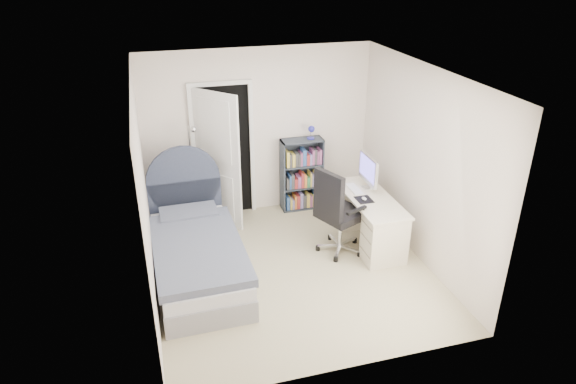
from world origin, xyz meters
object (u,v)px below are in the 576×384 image
object	(u,v)px
bed	(197,252)
nightstand	(191,197)
office_chair	(336,209)
floor_lamp	(195,186)
bookcase	(302,177)
desk	(369,217)

from	to	relation	value
bed	nightstand	distance (m)	1.33
bed	office_chair	size ratio (longest dim) A/B	1.83
floor_lamp	office_chair	world-z (taller)	floor_lamp
nightstand	bookcase	distance (m)	1.72
bed	nightstand	bearing A→B (deg)	86.28
bookcase	office_chair	bearing A→B (deg)	-88.63
desk	floor_lamp	bearing A→B (deg)	152.79
nightstand	desk	distance (m)	2.59
nightstand	desk	size ratio (longest dim) A/B	0.45
bed	bookcase	xyz separation A→B (m)	(1.80, 1.38, 0.22)
bookcase	nightstand	bearing A→B (deg)	-178.19
nightstand	floor_lamp	world-z (taller)	floor_lamp
nightstand	desk	bearing A→B (deg)	-27.63
bookcase	desk	size ratio (longest dim) A/B	0.95
nightstand	office_chair	xyz separation A→B (m)	(1.75, -1.35, 0.24)
bookcase	desk	xyz separation A→B (m)	(0.58, -1.25, -0.15)
floor_lamp	bed	bearing A→B (deg)	-96.47
desk	office_chair	xyz separation A→B (m)	(-0.55, -0.15, 0.28)
floor_lamp	office_chair	xyz separation A→B (m)	(1.69, -1.30, 0.04)
office_chair	bed	bearing A→B (deg)	179.30
desk	office_chair	size ratio (longest dim) A/B	1.17
floor_lamp	bookcase	distance (m)	1.66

